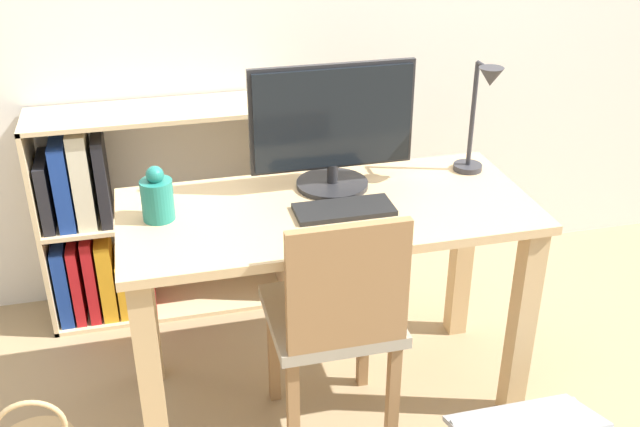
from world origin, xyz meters
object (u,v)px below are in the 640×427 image
Objects in this scene: monitor at (333,125)px; desk_lamp at (481,110)px; chair at (336,317)px; bookshelf at (118,228)px; vase at (157,197)px; keyboard at (344,209)px.

desk_lamp is (0.49, -0.04, 0.02)m from monitor.
desk_lamp reaches higher than chair.
monitor is 1.37× the size of desk_lamp.
chair is 0.90× the size of bookshelf.
vase is at bearing 157.34° from chair.
desk_lamp is 1.50m from bookshelf.
desk_lamp is at bearing -26.37° from bookshelf.
vase is 0.18× the size of bookshelf.
monitor is 3.09× the size of vase.
monitor is at bearing 175.21° from desk_lamp.
chair is at bearing -26.77° from vase.
bookshelf is at bearing 129.79° from chair.
vase is 0.66m from chair.
keyboard is at bearing 71.92° from chair.
desk_lamp is 0.41× the size of bookshelf.
keyboard is 0.33m from chair.
bookshelf is at bearing 153.63° from desk_lamp.
vase is (-0.56, 0.09, 0.07)m from keyboard.
desk_lamp is at bearing 16.50° from keyboard.
bookshelf is at bearing 142.33° from monitor.
desk_lamp is 0.83m from chair.
vase is 0.44× the size of desk_lamp.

